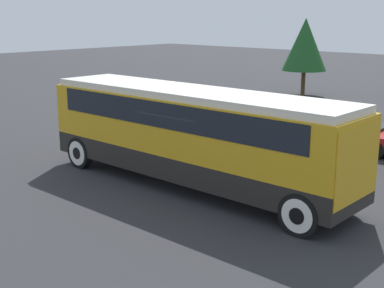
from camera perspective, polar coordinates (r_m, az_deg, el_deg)
ground_plane at (r=17.32m, az=0.00°, el=-4.57°), size 120.00×120.00×0.00m
tour_bus at (r=16.75m, az=0.24°, el=1.58°), size 11.11×2.52×3.16m
parked_car_near at (r=23.99m, az=14.97°, el=1.93°), size 4.38×1.80×1.43m
tree_right at (r=37.41m, az=11.96°, el=10.34°), size 3.00×3.00×5.17m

